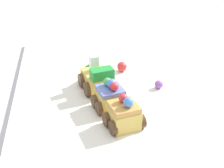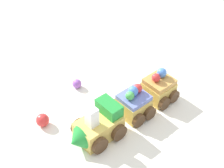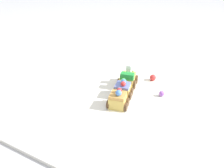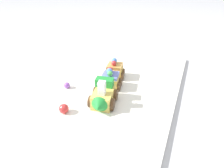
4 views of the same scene
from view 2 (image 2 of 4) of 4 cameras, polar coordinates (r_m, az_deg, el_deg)
name	(u,v)px [view 2 (image 2 of 4)]	position (r m, az deg, el deg)	size (l,w,h in m)	color
ground_plane	(124,125)	(0.77, 1.84, -6.27)	(10.00, 10.00, 0.00)	#B2B2B7
display_board	(124,123)	(0.77, 1.85, -5.96)	(0.81, 0.41, 0.01)	white
cake_train_locomotive	(96,128)	(0.72, -2.46, -6.70)	(0.12, 0.09, 0.08)	#E0BC56
cake_car_blueberry	(134,104)	(0.76, 3.30, -3.07)	(0.07, 0.08, 0.07)	#E0BC56
cake_car_caramel	(159,88)	(0.80, 7.13, -0.66)	(0.07, 0.08, 0.07)	#E0BC56
gumball_red	(43,120)	(0.76, -10.54, -5.42)	(0.03, 0.03, 0.03)	red
gumball_purple	(77,84)	(0.84, -5.37, 0.04)	(0.02, 0.02, 0.02)	#9956C6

